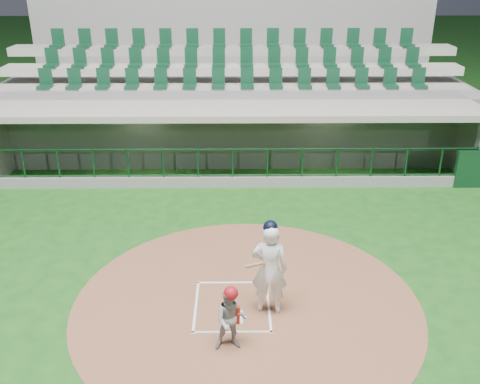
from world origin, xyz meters
name	(u,v)px	position (x,y,z in m)	size (l,w,h in m)	color
ground	(232,298)	(0.00, 0.00, 0.00)	(120.00, 120.00, 0.00)	#164914
dirt_circle	(247,303)	(0.30, -0.20, 0.01)	(7.20, 7.20, 0.01)	brown
home_plate	(232,317)	(0.00, -0.70, 0.02)	(0.43, 0.43, 0.02)	silver
batter_box_chalk	(232,305)	(0.00, -0.30, 0.02)	(1.55, 1.80, 0.01)	white
dugout_structure	(235,139)	(0.06, 7.82, 0.96)	(16.40, 3.70, 3.00)	gray
seating_deck	(233,103)	(0.00, 10.91, 1.42)	(17.00, 6.72, 5.15)	slate
batter	(269,268)	(0.73, -0.46, 1.02)	(0.93, 0.93, 2.03)	white
catcher	(231,318)	(-0.01, -1.57, 0.65)	(0.63, 0.51, 1.31)	#97979D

